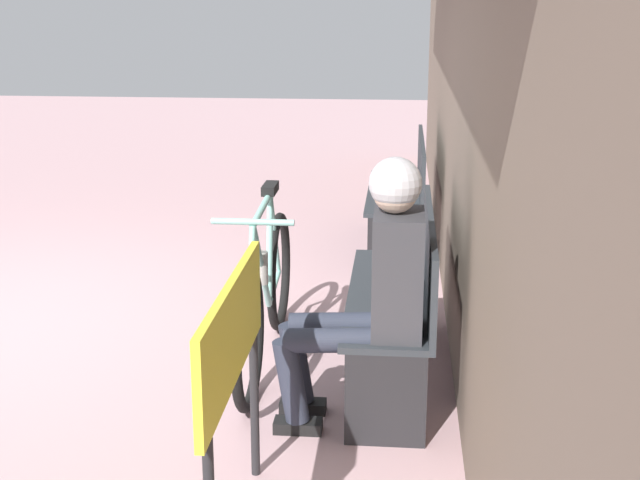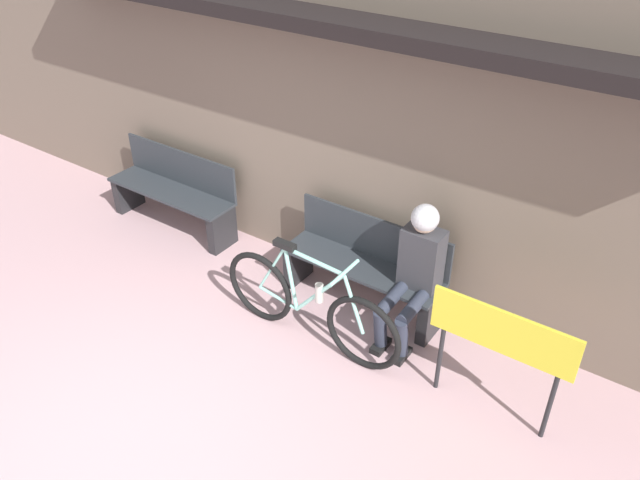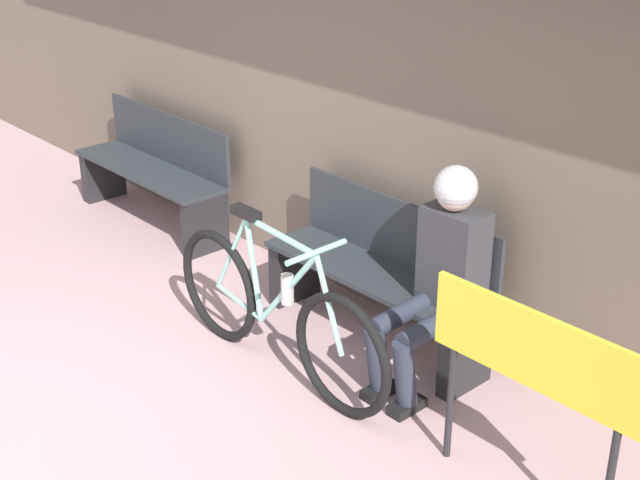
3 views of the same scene
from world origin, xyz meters
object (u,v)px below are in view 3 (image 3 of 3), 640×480
person_seated (441,265)px  park_bench_far (155,173)px  bicycle (275,313)px  signboard (533,362)px  park_bench_near (379,278)px

person_seated → park_bench_far: (-2.99, 0.12, -0.32)m
bicycle → signboard: (1.58, 0.13, 0.36)m
park_bench_far → person_seated: bearing=-2.2°
bicycle → park_bench_far: 2.43m
bicycle → person_seated: (0.67, 0.59, 0.34)m
bicycle → person_seated: bearing=41.7°
park_bench_far → signboard: (3.90, -0.58, 0.33)m
park_bench_far → signboard: bearing=-8.5°
person_seated → park_bench_near: bearing=168.1°
park_bench_near → signboard: 1.61m
person_seated → signboard: bearing=-26.9°
person_seated → signboard: (0.91, -0.46, 0.02)m
park_bench_near → bicycle: (-0.11, -0.71, -0.02)m
signboard → park_bench_far: bearing=171.5°
park_bench_near → signboard: (1.46, -0.58, 0.34)m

